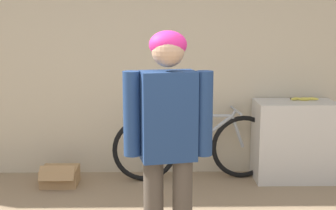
{
  "coord_description": "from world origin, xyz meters",
  "views": [
    {
      "loc": [
        0.14,
        -2.14,
        1.72
      ],
      "look_at": [
        0.19,
        0.88,
        1.17
      ],
      "focal_mm": 50.0,
      "sensor_mm": 36.0,
      "label": 1
    }
  ],
  "objects_px": {
    "bicycle": "(194,146)",
    "banana": "(304,99)",
    "person": "(168,131)",
    "cardboard_box": "(60,176)"
  },
  "relations": [
    {
      "from": "bicycle",
      "to": "banana",
      "type": "bearing_deg",
      "value": -2.38
    },
    {
      "from": "person",
      "to": "bicycle",
      "type": "height_order",
      "value": "person"
    },
    {
      "from": "person",
      "to": "cardboard_box",
      "type": "height_order",
      "value": "person"
    },
    {
      "from": "bicycle",
      "to": "cardboard_box",
      "type": "distance_m",
      "value": 1.46
    },
    {
      "from": "person",
      "to": "bicycle",
      "type": "xyz_separation_m",
      "value": [
        0.32,
        1.85,
        -0.62
      ]
    },
    {
      "from": "bicycle",
      "to": "cardboard_box",
      "type": "xyz_separation_m",
      "value": [
        -1.43,
        -0.16,
        -0.27
      ]
    },
    {
      "from": "cardboard_box",
      "to": "person",
      "type": "bearing_deg",
      "value": -56.78
    },
    {
      "from": "cardboard_box",
      "to": "banana",
      "type": "bearing_deg",
      "value": 4.59
    },
    {
      "from": "person",
      "to": "banana",
      "type": "distance_m",
      "value": 2.42
    },
    {
      "from": "person",
      "to": "cardboard_box",
      "type": "relative_size",
      "value": 4.4
    }
  ]
}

